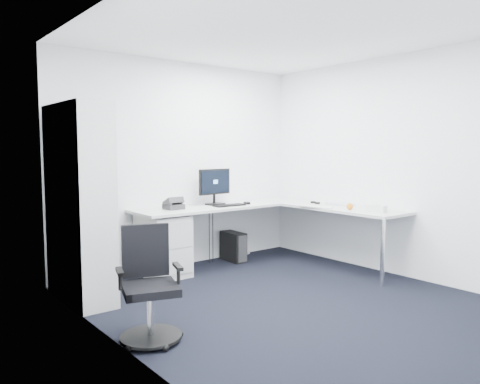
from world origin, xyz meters
TOP-DOWN VIEW (x-y plane):
  - ground at (0.00, 0.00)m, footprint 4.20×4.20m
  - ceiling at (0.00, 0.00)m, footprint 4.20×4.20m
  - wall_back at (0.00, 2.10)m, footprint 3.60×0.02m
  - wall_left at (-1.80, 0.00)m, footprint 0.02×4.20m
  - wall_right at (1.80, 0.00)m, footprint 0.02×4.20m
  - l_desk at (0.55, 1.40)m, footprint 2.77×1.55m
  - drawer_pedestal at (-0.50, 1.75)m, footprint 0.49×0.61m
  - bookshelf at (-1.62, 1.45)m, footprint 0.39×1.00m
  - task_chair at (-1.57, 0.06)m, footprint 0.66×0.66m
  - black_pc_tower at (0.65, 1.82)m, footprint 0.20×0.42m
  - beige_pc_tower at (-1.18, 1.96)m, footprint 0.21×0.41m
  - power_strip at (0.94, 2.00)m, footprint 0.33×0.11m
  - monitor at (0.35, 1.84)m, footprint 0.53×0.21m
  - black_keyboard at (0.42, 1.61)m, footprint 0.44×0.17m
  - mouse at (0.73, 1.62)m, footprint 0.08×0.11m
  - desk_phone at (-0.33, 1.78)m, footprint 0.21×0.21m
  - laptop at (1.65, 0.78)m, footprint 0.36×0.35m
  - white_keyboard at (1.21, 0.80)m, footprint 0.18×0.46m
  - headphones at (1.52, 1.09)m, footprint 0.15×0.19m
  - orange_fruit at (1.36, 0.38)m, footprint 0.08×0.08m
  - tissue_box at (1.43, 0.05)m, footprint 0.16×0.25m

SIDE VIEW (x-z plane):
  - ground at x=0.00m, z-range 0.00..0.00m
  - power_strip at x=0.94m, z-range 0.00..0.04m
  - beige_pc_tower at x=-1.18m, z-range 0.00..0.37m
  - black_pc_tower at x=0.65m, z-range 0.00..0.40m
  - drawer_pedestal at x=-0.50m, z-range 0.00..0.75m
  - l_desk at x=0.55m, z-range 0.00..0.81m
  - task_chair at x=-1.57m, z-range 0.00..0.93m
  - white_keyboard at x=1.21m, z-range 0.81..0.82m
  - black_keyboard at x=0.42m, z-range 0.81..0.83m
  - mouse at x=0.73m, z-range 0.81..0.84m
  - headphones at x=1.52m, z-range 0.81..0.85m
  - tissue_box at x=1.43m, z-range 0.81..0.89m
  - orange_fruit at x=1.36m, z-range 0.81..0.89m
  - desk_phone at x=-0.33m, z-range 0.81..0.96m
  - laptop at x=1.65m, z-range 0.81..1.04m
  - bookshelf at x=-1.62m, z-range 0.00..2.01m
  - monitor at x=0.35m, z-range 0.81..1.31m
  - wall_back at x=0.00m, z-range 0.00..2.70m
  - wall_left at x=-1.80m, z-range 0.00..2.70m
  - wall_right at x=1.80m, z-range 0.00..2.70m
  - ceiling at x=0.00m, z-range 2.70..2.70m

